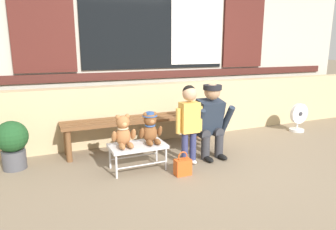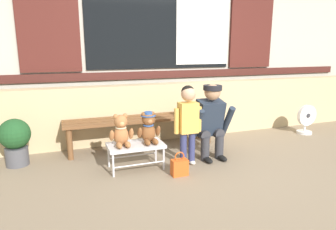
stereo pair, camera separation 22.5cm
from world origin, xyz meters
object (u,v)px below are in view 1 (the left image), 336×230
at_px(wooden_bench_long, 140,122).
at_px(teddy_bear_with_hat, 150,128).
at_px(floor_fan, 298,118).
at_px(adult_crouching, 210,120).
at_px(potted_plant, 12,142).
at_px(child_standing, 189,116).
at_px(handbag_on_ground, 183,167).
at_px(small_display_bench, 138,147).
at_px(teddy_bear_plain, 123,132).

relative_size(wooden_bench_long, teddy_bear_with_hat, 5.78).
bearing_deg(floor_fan, adult_crouching, -168.01).
height_order(teddy_bear_with_hat, potted_plant, teddy_bear_with_hat).
height_order(child_standing, handbag_on_ground, child_standing).
bearing_deg(potted_plant, small_display_bench, -24.16).
height_order(teddy_bear_plain, child_standing, child_standing).
relative_size(small_display_bench, adult_crouching, 0.67).
distance_m(wooden_bench_long, handbag_on_ground, 1.10).
distance_m(teddy_bear_plain, child_standing, 0.79).
bearing_deg(wooden_bench_long, teddy_bear_with_hat, -98.55).
height_order(small_display_bench, teddy_bear_with_hat, teddy_bear_with_hat).
bearing_deg(child_standing, potted_plant, 160.71).
height_order(wooden_bench_long, potted_plant, potted_plant).
height_order(wooden_bench_long, small_display_bench, wooden_bench_long).
relative_size(small_display_bench, potted_plant, 1.12).
bearing_deg(adult_crouching, floor_fan, 11.99).
bearing_deg(teddy_bear_with_hat, small_display_bench, -179.23).
xyz_separation_m(small_display_bench, adult_crouching, (0.99, 0.05, 0.21)).
relative_size(handbag_on_ground, floor_fan, 0.57).
distance_m(potted_plant, floor_fan, 4.28).
relative_size(small_display_bench, child_standing, 0.67).
bearing_deg(adult_crouching, handbag_on_ground, -145.70).
xyz_separation_m(adult_crouching, floor_fan, (1.98, 0.42, -0.24)).
bearing_deg(wooden_bench_long, child_standing, -66.02).
distance_m(child_standing, floor_fan, 2.44).
height_order(adult_crouching, floor_fan, adult_crouching).
xyz_separation_m(small_display_bench, teddy_bear_plain, (-0.16, 0.00, 0.20)).
distance_m(teddy_bear_with_hat, adult_crouching, 0.83).
height_order(small_display_bench, potted_plant, potted_plant).
xyz_separation_m(small_display_bench, child_standing, (0.62, -0.09, 0.33)).
relative_size(wooden_bench_long, potted_plant, 3.68).
relative_size(potted_plant, floor_fan, 1.19).
xyz_separation_m(wooden_bench_long, teddy_bear_with_hat, (-0.11, -0.70, 0.10)).
height_order(handbag_on_ground, floor_fan, floor_fan).
height_order(teddy_bear_plain, floor_fan, teddy_bear_plain).
height_order(wooden_bench_long, handbag_on_ground, wooden_bench_long).
relative_size(teddy_bear_with_hat, potted_plant, 0.64).
xyz_separation_m(wooden_bench_long, teddy_bear_plain, (-0.43, -0.70, 0.09)).
bearing_deg(teddy_bear_with_hat, wooden_bench_long, 81.45).
bearing_deg(child_standing, teddy_bear_with_hat, 169.02).
xyz_separation_m(teddy_bear_plain, potted_plant, (-1.15, 0.59, -0.14)).
bearing_deg(handbag_on_ground, wooden_bench_long, 97.56).
distance_m(child_standing, adult_crouching, 0.41).
bearing_deg(teddy_bear_with_hat, handbag_on_ground, -55.24).
distance_m(teddy_bear_with_hat, handbag_on_ground, 0.57).
distance_m(teddy_bear_plain, handbag_on_ground, 0.76).
xyz_separation_m(teddy_bear_with_hat, adult_crouching, (0.83, 0.05, 0.01)).
bearing_deg(teddy_bear_plain, adult_crouching, 2.29).
xyz_separation_m(handbag_on_ground, potted_plant, (-1.72, 0.94, 0.23)).
bearing_deg(floor_fan, potted_plant, 178.38).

